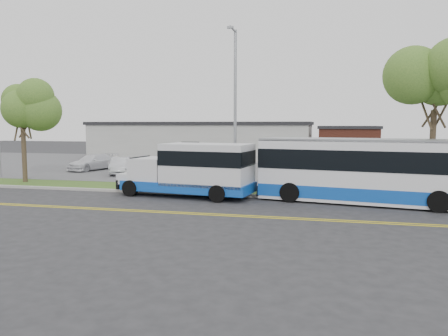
% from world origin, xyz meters
% --- Properties ---
extents(ground, '(140.00, 140.00, 0.00)m').
position_xyz_m(ground, '(0.00, 0.00, 0.00)').
color(ground, '#28282B').
rests_on(ground, ground).
extents(lane_line_north, '(70.00, 0.12, 0.01)m').
position_xyz_m(lane_line_north, '(0.00, -3.85, 0.01)').
color(lane_line_north, gold).
rests_on(lane_line_north, ground).
extents(lane_line_south, '(70.00, 0.12, 0.01)m').
position_xyz_m(lane_line_south, '(0.00, -4.15, 0.01)').
color(lane_line_south, gold).
rests_on(lane_line_south, ground).
extents(curb, '(80.00, 0.30, 0.15)m').
position_xyz_m(curb, '(0.00, 1.10, 0.07)').
color(curb, '#9E9B93').
rests_on(curb, ground).
extents(verge, '(80.00, 3.30, 0.10)m').
position_xyz_m(verge, '(0.00, 2.90, 0.05)').
color(verge, '#37521B').
rests_on(verge, ground).
extents(parking_lot, '(80.00, 25.00, 0.10)m').
position_xyz_m(parking_lot, '(0.00, 17.00, 0.05)').
color(parking_lot, '#4C4C4F').
rests_on(parking_lot, ground).
extents(commercial_building, '(25.40, 10.40, 4.35)m').
position_xyz_m(commercial_building, '(-6.00, 27.00, 2.18)').
color(commercial_building, '#9E9E99').
rests_on(commercial_building, ground).
extents(brick_wing, '(6.30, 7.30, 3.90)m').
position_xyz_m(brick_wing, '(10.50, 26.00, 1.96)').
color(brick_wing, brown).
rests_on(brick_wing, ground).
extents(tree_east, '(5.20, 5.20, 8.33)m').
position_xyz_m(tree_east, '(14.00, 3.00, 6.20)').
color(tree_east, '#38291E').
rests_on(tree_east, verge).
extents(tree_west, '(4.40, 4.40, 6.91)m').
position_xyz_m(tree_west, '(-12.00, 3.20, 5.12)').
color(tree_west, '#38291E').
rests_on(tree_west, verge).
extents(streetlight_near, '(0.35, 1.53, 9.50)m').
position_xyz_m(streetlight_near, '(3.00, 2.73, 5.23)').
color(streetlight_near, gray).
rests_on(streetlight_near, verge).
extents(shuttle_bus, '(8.11, 3.57, 3.01)m').
position_xyz_m(shuttle_bus, '(1.16, 0.50, 1.61)').
color(shuttle_bus, '#0F46A9').
rests_on(shuttle_bus, ground).
extents(transit_bus, '(12.33, 4.64, 3.34)m').
position_xyz_m(transit_bus, '(10.92, 0.60, 1.69)').
color(transit_bus, silver).
rests_on(transit_bus, ground).
extents(pedestrian, '(0.76, 0.53, 2.00)m').
position_xyz_m(pedestrian, '(-1.25, 1.90, 1.10)').
color(pedestrian, black).
rests_on(pedestrian, verge).
extents(parked_car_a, '(2.80, 4.32, 1.34)m').
position_xyz_m(parked_car_a, '(-7.74, 9.10, 0.77)').
color(parked_car_a, silver).
rests_on(parked_car_a, parking_lot).
extents(parked_car_b, '(3.27, 5.09, 1.37)m').
position_xyz_m(parked_car_b, '(-11.52, 11.34, 0.79)').
color(parked_car_b, white).
rests_on(parked_car_b, parking_lot).
extents(grocery_bag_left, '(0.32, 0.32, 0.32)m').
position_xyz_m(grocery_bag_left, '(-1.55, 1.65, 0.26)').
color(grocery_bag_left, white).
rests_on(grocery_bag_left, verge).
extents(grocery_bag_right, '(0.32, 0.32, 0.32)m').
position_xyz_m(grocery_bag_right, '(-0.95, 2.15, 0.26)').
color(grocery_bag_right, white).
rests_on(grocery_bag_right, verge).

